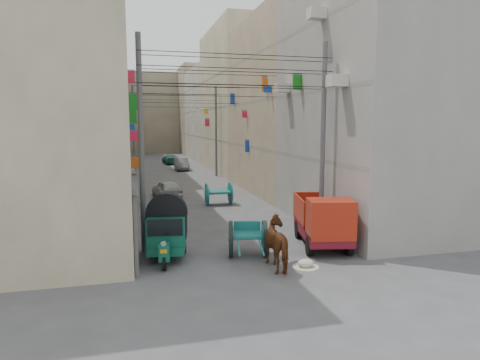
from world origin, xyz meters
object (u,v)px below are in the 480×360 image
object	(u,v)px
second_cart	(219,193)
auto_rickshaw	(167,229)
tonga_cart	(248,238)
distant_car_white	(167,189)
horse	(281,244)
distant_car_grey	(182,164)
distant_car_green	(170,159)
feed_sack	(306,263)
mini_truck	(325,224)

from	to	relation	value
second_cart	auto_rickshaw	bearing A→B (deg)	-111.87
tonga_cart	distant_car_white	xyz separation A→B (m)	(-1.76, 13.20, -0.11)
tonga_cart	horse	size ratio (longest dim) A/B	1.54
tonga_cart	second_cart	distance (m)	10.11
distant_car_grey	distant_car_green	size ratio (longest dim) A/B	0.98
feed_sack	horse	xyz separation A→B (m)	(-0.86, 0.13, 0.71)
distant_car_white	distant_car_green	bearing A→B (deg)	-106.90
second_cart	distant_car_green	world-z (taller)	second_cart
horse	distant_car_grey	world-z (taller)	horse
tonga_cart	second_cart	size ratio (longest dim) A/B	2.07
horse	auto_rickshaw	bearing A→B (deg)	-32.08
distant_car_green	mini_truck	bearing A→B (deg)	90.08
auto_rickshaw	horse	xyz separation A→B (m)	(3.55, -2.02, -0.22)
distant_car_grey	horse	bearing A→B (deg)	-89.46
second_cart	feed_sack	bearing A→B (deg)	-87.13
auto_rickshaw	horse	bearing A→B (deg)	-20.15
mini_truck	distant_car_white	bearing A→B (deg)	122.77
mini_truck	second_cart	bearing A→B (deg)	114.27
tonga_cart	feed_sack	size ratio (longest dim) A/B	5.56
tonga_cart	distant_car_grey	distance (m)	29.61
tonga_cart	feed_sack	distance (m)	2.32
mini_truck	feed_sack	world-z (taller)	mini_truck
tonga_cart	distant_car_green	bearing A→B (deg)	101.40
tonga_cart	feed_sack	world-z (taller)	tonga_cart
second_cart	feed_sack	xyz separation A→B (m)	(0.57, -11.68, -0.56)
auto_rickshaw	feed_sack	bearing A→B (deg)	-16.52
feed_sack	horse	distance (m)	1.12
distant_car_white	distant_car_grey	world-z (taller)	distant_car_grey
mini_truck	distant_car_green	xyz separation A→B (m)	(-2.43, 36.59, -0.45)
mini_truck	second_cart	size ratio (longest dim) A/B	2.67
tonga_cart	feed_sack	xyz separation A→B (m)	(1.57, -1.62, -0.55)
auto_rickshaw	tonga_cart	bearing A→B (deg)	-1.12
auto_rickshaw	second_cart	xyz separation A→B (m)	(3.84, 9.53, -0.37)
feed_sack	distant_car_white	distance (m)	15.20
second_cart	distant_car_grey	xyz separation A→B (m)	(0.13, 19.53, -0.09)
distant_car_white	tonga_cart	bearing A→B (deg)	86.56
tonga_cart	second_cart	bearing A→B (deg)	96.72
mini_truck	feed_sack	xyz separation A→B (m)	(-1.51, -1.75, -0.86)
horse	distant_car_white	world-z (taller)	horse
distant_car_grey	tonga_cart	bearing A→B (deg)	-90.89
feed_sack	distant_car_green	bearing A→B (deg)	91.37
tonga_cart	distant_car_grey	world-z (taller)	tonga_cart
mini_truck	distant_car_grey	world-z (taller)	mini_truck
distant_car_white	distant_car_grey	distance (m)	16.64
mini_truck	second_cart	distance (m)	10.15
distant_car_white	mini_truck	bearing A→B (deg)	99.30
tonga_cart	distant_car_white	distance (m)	13.32
horse	distant_car_white	size ratio (longest dim) A/B	0.59
tonga_cart	mini_truck	world-z (taller)	mini_truck
auto_rickshaw	distant_car_green	bearing A→B (deg)	93.97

